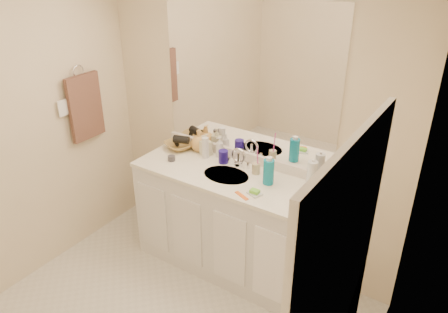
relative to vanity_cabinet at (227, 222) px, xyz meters
name	(u,v)px	position (x,y,z in m)	size (l,w,h in m)	color
wall_back	(247,124)	(0.00, 0.28, 0.77)	(2.60, 0.02, 2.40)	beige
wall_right	(356,288)	(1.30, -1.02, 0.77)	(0.02, 2.60, 2.40)	beige
vanity_cabinet	(227,222)	(0.00, 0.00, 0.00)	(1.50, 0.55, 0.85)	silver
countertop	(228,175)	(0.00, 0.00, 0.44)	(1.52, 0.57, 0.03)	white
backsplash	(245,157)	(0.00, 0.26, 0.50)	(1.52, 0.03, 0.08)	white
sink_basin	(226,176)	(0.00, -0.02, 0.44)	(0.37, 0.37, 0.02)	beige
faucet	(239,160)	(0.00, 0.16, 0.51)	(0.02, 0.02, 0.11)	silver
mirror	(247,80)	(0.00, 0.27, 1.14)	(1.48, 0.01, 1.20)	white
blue_mug	(223,157)	(-0.13, 0.14, 0.51)	(0.08, 0.08, 0.11)	navy
tan_cup	(256,168)	(0.18, 0.13, 0.50)	(0.06, 0.06, 0.08)	tan
toothbrush	(258,156)	(0.19, 0.13, 0.60)	(0.01, 0.01, 0.18)	#DD3A9D
mouthwash_bottle	(269,172)	(0.33, 0.04, 0.55)	(0.08, 0.08, 0.19)	#0D7EA0
clear_pump_bottle	(312,174)	(0.61, 0.19, 0.55)	(0.07, 0.07, 0.20)	silver
soap_dish	(255,194)	(0.33, -0.15, 0.46)	(0.10, 0.08, 0.01)	silver
green_soap	(255,191)	(0.33, -0.15, 0.48)	(0.06, 0.05, 0.02)	#6ED032
orange_comb	(242,196)	(0.26, -0.22, 0.46)	(0.13, 0.03, 0.01)	orange
dark_jar	(171,158)	(-0.50, -0.06, 0.48)	(0.06, 0.06, 0.04)	#3C3B43
extra_white_bottle	(205,148)	(-0.31, 0.14, 0.54)	(0.06, 0.06, 0.18)	silver
soap_bottle_white	(220,147)	(-0.22, 0.22, 0.54)	(0.07, 0.07, 0.17)	white
soap_bottle_cream	(206,145)	(-0.33, 0.18, 0.55)	(0.08, 0.08, 0.18)	beige
soap_bottle_yellow	(199,140)	(-0.42, 0.22, 0.55)	(0.15, 0.15, 0.19)	tan
wicker_basket	(180,145)	(-0.59, 0.16, 0.48)	(0.24, 0.24, 0.06)	olive
hair_dryer	(181,139)	(-0.57, 0.16, 0.54)	(0.07, 0.07, 0.13)	black
towel_ring	(78,71)	(-1.27, -0.25, 1.12)	(0.11, 0.11, 0.01)	silver
hand_towel	(85,107)	(-1.25, -0.25, 0.82)	(0.04, 0.32, 0.55)	#3F2821
switch_plate	(63,108)	(-1.27, -0.45, 0.88)	(0.01, 0.09, 0.13)	white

